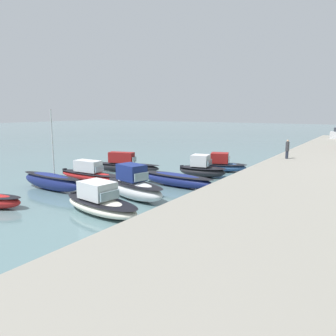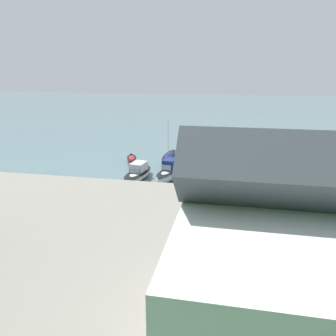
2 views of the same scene
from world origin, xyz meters
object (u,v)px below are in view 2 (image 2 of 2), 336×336
Objects in this scene: moored_boat_4 at (138,173)px; moored_boat_7 at (169,158)px; person_on_quay at (333,189)px; moored_boat_3 at (170,172)px; moored_boat_1 at (254,180)px; moored_boat_5 at (235,161)px; moored_boat_0 at (289,184)px; moored_boat_8 at (132,160)px; moored_boat_2 at (211,179)px; moored_boat_6 at (199,160)px.

moored_boat_7 is at bearing -98.90° from moored_boat_4.
moored_boat_3 is at bearing -22.93° from person_on_quay.
moored_boat_7 is (12.57, -8.61, -0.03)m from moored_boat_1.
person_on_quay is at bearing 103.98° from moored_boat_5.
moored_boat_0 is at bearing -65.56° from person_on_quay.
moored_boat_3 is 0.81× the size of moored_boat_5.
moored_boat_3 is at bearing -13.63° from moored_boat_1.
moored_boat_8 is at bearing -29.82° from person_on_quay.
moored_boat_5 is at bearing 165.37° from moored_boat_8.
moored_boat_2 is 0.94× the size of moored_boat_5.
moored_boat_5 is (-8.57, -8.21, -0.21)m from moored_boat_3.
moored_boat_2 is (9.44, -0.41, -0.09)m from moored_boat_0.
moored_boat_0 reaches higher than moored_boat_8.
moored_boat_6 is 4.72m from moored_boat_7.
moored_boat_5 is 1.13× the size of moored_boat_7.
moored_boat_1 is 0.66× the size of moored_boat_6.
moored_boat_2 is at bearing -172.92° from moored_boat_4.
person_on_quay is at bearing 124.67° from moored_boat_1.
moored_boat_0 is at bearing 163.34° from moored_boat_1.
moored_boat_4 is at bearing 2.59° from moored_boat_2.
moored_boat_1 is at bearing 138.53° from moored_boat_8.
person_on_quay is (-9.46, 15.83, 1.92)m from moored_boat_5.
moored_boat_1 is at bearing 88.09° from moored_boat_5.
moored_boat_5 is 18.54m from person_on_quay.
moored_boat_0 is 0.91× the size of moored_boat_3.
moored_boat_4 is (15.15, -0.14, -0.07)m from moored_boat_1.
moored_boat_5 is at bearing -85.63° from moored_boat_1.
moored_boat_7 reaches higher than moored_boat_4.
person_on_quay reaches higher than moored_boat_6.
moored_boat_7 is at bearing -2.43° from moored_boat_6.
moored_boat_8 is (5.76, 1.08, -0.27)m from moored_boat_7.
moored_boat_3 reaches higher than moored_boat_8.
moored_boat_0 reaches higher than moored_boat_6.
moored_boat_1 is 0.64× the size of moored_boat_5.
moored_boat_2 is at bearing -10.32° from moored_boat_1.
moored_boat_4 is at bearing -11.13° from moored_boat_1.
moored_boat_4 is 8.86m from moored_boat_7.
moored_boat_7 reaches higher than moored_boat_0.
moored_boat_3 is 10.18m from moored_boat_8.
moored_boat_6 is (2.51, -8.60, 0.05)m from moored_boat_2.
moored_boat_7 is at bearing -45.02° from moored_boat_1.
moored_boat_7 is (7.23, -8.64, 0.15)m from moored_boat_2.
moored_boat_4 reaches higher than moored_boat_2.
moored_boat_4 is (4.23, 0.44, -0.24)m from moored_boat_3.
moored_boat_0 is at bearing -178.93° from moored_boat_2.
moored_boat_2 is 1.73× the size of moored_boat_8.
moored_boat_6 is 10.54m from moored_boat_8.
moored_boat_1 reaches higher than moored_boat_2.
moored_boat_2 is at bearing -172.19° from moored_boat_3.
person_on_quay reaches higher than moored_boat_3.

